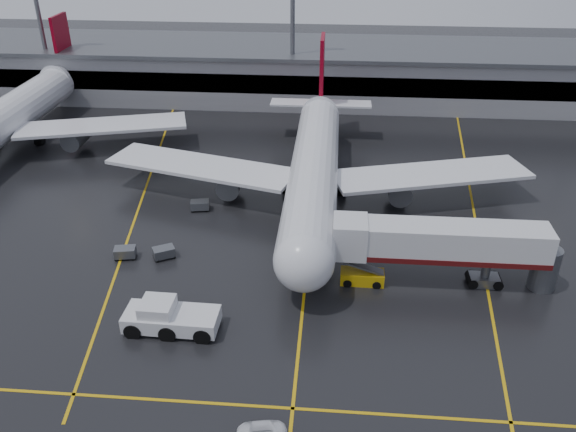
{
  "coord_description": "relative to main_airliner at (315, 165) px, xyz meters",
  "views": [
    {
      "loc": [
        2.12,
        -51.14,
        31.27
      ],
      "look_at": [
        -2.0,
        -2.0,
        4.0
      ],
      "focal_mm": 37.03,
      "sensor_mm": 36.0,
      "label": 1
    }
  ],
  "objects": [
    {
      "name": "ground",
      "position": [
        0.0,
        -9.7,
        -4.21
      ],
      "size": [
        220.0,
        220.0,
        0.0
      ],
      "primitive_type": "plane",
      "color": "black",
      "rests_on": "ground"
    },
    {
      "name": "apron_line_centre",
      "position": [
        0.0,
        -9.7,
        -4.2
      ],
      "size": [
        0.25,
        90.0,
        0.02
      ],
      "primitive_type": "cube",
      "color": "gold",
      "rests_on": "ground"
    },
    {
      "name": "apron_line_stop",
      "position": [
        0.0,
        -31.7,
        -4.2
      ],
      "size": [
        60.0,
        0.25,
        0.02
      ],
      "primitive_type": "cube",
      "color": "gold",
      "rests_on": "ground"
    },
    {
      "name": "apron_line_left",
      "position": [
        -20.0,
        0.3,
        -4.2
      ],
      "size": [
        9.99,
        69.35,
        0.02
      ],
      "primitive_type": "cube",
      "rotation": [
        0.0,
        0.0,
        0.14
      ],
      "color": "gold",
      "rests_on": "ground"
    },
    {
      "name": "apron_line_right",
      "position": [
        18.0,
        0.3,
        -4.2
      ],
      "size": [
        7.57,
        69.64,
        0.02
      ],
      "primitive_type": "cube",
      "rotation": [
        0.0,
        0.0,
        -0.1
      ],
      "color": "gold",
      "rests_on": "ground"
    },
    {
      "name": "terminal",
      "position": [
        0.0,
        38.23,
        0.11
      ],
      "size": [
        122.0,
        19.0,
        8.6
      ],
      "color": "gray",
      "rests_on": "ground"
    },
    {
      "name": "light_mast_left",
      "position": [
        -45.0,
        32.3,
        10.27
      ],
      "size": [
        3.0,
        1.2,
        25.45
      ],
      "color": "#595B60",
      "rests_on": "ground"
    },
    {
      "name": "light_mast_mid",
      "position": [
        -5.0,
        32.3,
        10.27
      ],
      "size": [
        3.0,
        1.2,
        25.45
      ],
      "color": "#595B60",
      "rests_on": "ground"
    },
    {
      "name": "main_airliner",
      "position": [
        0.0,
        0.0,
        0.0
      ],
      "size": [
        48.8,
        45.6,
        14.1
      ],
      "color": "silver",
      "rests_on": "ground"
    },
    {
      "name": "second_airliner",
      "position": [
        -42.0,
        12.0,
        0.0
      ],
      "size": [
        48.8,
        45.6,
        14.1
      ],
      "color": "silver",
      "rests_on": "ground"
    },
    {
      "name": "jet_bridge",
      "position": [
        11.87,
        -15.7,
        -0.28
      ],
      "size": [
        19.9,
        3.4,
        6.05
      ],
      "color": "silver",
      "rests_on": "ground"
    },
    {
      "name": "pushback_tractor",
      "position": [
        -10.55,
        -24.07,
        -3.13
      ],
      "size": [
        7.63,
        3.41,
        2.7
      ],
      "color": "silver",
      "rests_on": "ground"
    },
    {
      "name": "belt_loader",
      "position": [
        5.1,
        -16.32,
        -3.6
      ],
      "size": [
        3.93,
        1.9,
        2.47
      ],
      "color": "#C4980C",
      "rests_on": "ground"
    },
    {
      "name": "baggage_cart_a",
      "position": [
        -13.82,
        -13.78,
        -3.58
      ],
      "size": [
        2.38,
        2.1,
        1.12
      ],
      "color": "#595B60",
      "rests_on": "ground"
    },
    {
      "name": "baggage_cart_b",
      "position": [
        -17.53,
        -14.1,
        -3.58
      ],
      "size": [
        2.2,
        1.64,
        1.12
      ],
      "color": "#595B60",
      "rests_on": "ground"
    },
    {
      "name": "baggage_cart_c",
      "position": [
        -12.44,
        -3.91,
        -3.58
      ],
      "size": [
        2.19,
        1.63,
        1.12
      ],
      "color": "#595B60",
      "rests_on": "ground"
    }
  ]
}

